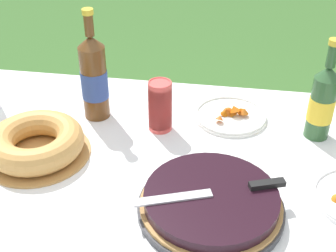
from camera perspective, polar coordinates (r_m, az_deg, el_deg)
garden_table at (r=1.26m, az=-3.92°, el=-10.95°), size 1.54×1.23×0.76m
tablecloth at (r=1.22m, az=-4.02°, el=-9.14°), size 1.55×1.24×0.10m
berry_tart at (r=1.16m, az=5.25°, el=-9.32°), size 0.36×0.36×0.06m
serving_knife at (r=1.14m, az=6.76°, el=-7.81°), size 0.36×0.15×0.01m
bundt_cake at (r=1.38m, az=-15.82°, el=-1.95°), size 0.30×0.30×0.08m
cup_stack at (r=1.42m, az=-0.97°, el=2.45°), size 0.07×0.07×0.16m
cider_bottle_green at (r=1.44m, az=18.29°, el=2.78°), size 0.08×0.08×0.31m
cider_bottle_amber at (r=1.47m, az=-9.00°, el=5.83°), size 0.08×0.08×0.36m
snack_plate_near at (r=1.52m, az=7.66°, el=1.30°), size 0.23×0.23×0.05m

